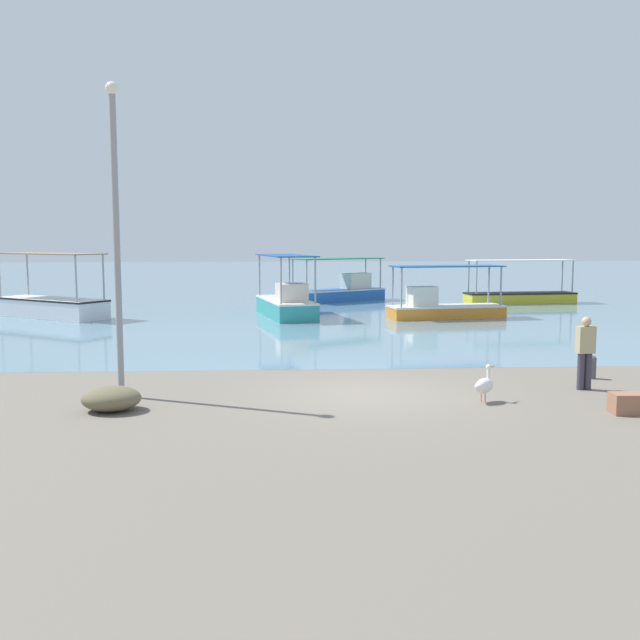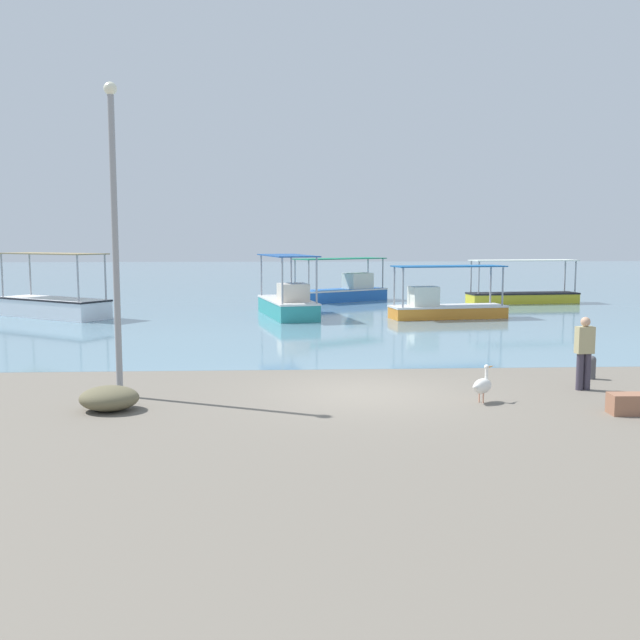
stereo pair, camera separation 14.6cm
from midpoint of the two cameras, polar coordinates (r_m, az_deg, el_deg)
name	(u,v)px [view 2 (the right image)]	position (r m, az deg, el deg)	size (l,w,h in m)	color
ground	(363,394)	(16.11, 3.69, -5.90)	(120.00, 120.00, 0.00)	#6D6559
harbor_water	(303,278)	(63.75, -1.30, 3.40)	(110.00, 90.00, 0.00)	#648A9C
fishing_boat_far_right	(522,294)	(40.09, 15.99, 1.99)	(6.08, 2.05, 2.33)	gold
fishing_boat_far_left	(288,302)	(31.77, -2.45, 1.41)	(2.82, 5.65, 2.74)	teal
fishing_boat_near_left	(343,290)	(39.79, 1.94, 2.39)	(5.62, 4.33, 2.39)	blue
fishing_boat_near_right	(54,304)	(33.67, -20.42, 1.21)	(5.62, 4.63, 2.83)	white
fishing_boat_center	(444,306)	(31.61, 10.02, 1.13)	(5.25, 2.27, 2.30)	orange
pelican	(482,385)	(15.55, 13.13, -5.09)	(0.67, 0.63, 0.80)	#E0997A
lamp_post	(115,226)	(16.06, -15.85, 7.28)	(0.28, 0.28, 6.75)	gray
mooring_bollard	(592,366)	(18.94, 21.11, -3.49)	(0.21, 0.21, 0.59)	#47474C
fisherman_standing	(584,351)	(17.42, 20.61, -2.33)	(0.42, 0.26, 1.69)	#393442
net_pile	(109,398)	(15.08, -16.24, -6.03)	(1.19, 1.01, 0.50)	brown
cargo_crate	(630,404)	(15.50, 23.80, -6.17)	(0.80, 0.44, 0.41)	#926147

